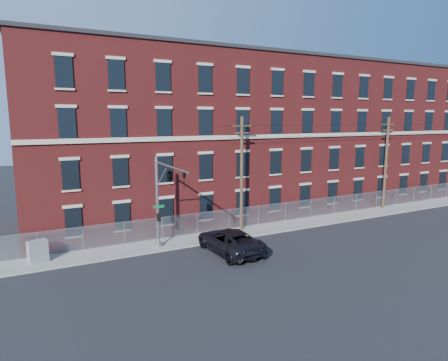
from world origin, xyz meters
TOP-DOWN VIEW (x-y plane):
  - ground at (0.00, 0.00)m, footprint 140.00×140.00m
  - sidewalk at (12.00, 5.00)m, footprint 65.00×3.00m
  - mill_building at (12.00, 13.93)m, footprint 55.30×14.32m
  - chain_link_fence at (12.00, 6.30)m, footprint 59.06×0.06m
  - traffic_signal_mast at (-6.00, 2.18)m, footprint 0.90×6.75m
  - utility_pole_near at (2.00, 5.60)m, footprint 1.80×0.28m
  - utility_pole_mid at (20.00, 5.60)m, footprint 1.80×0.28m
  - overhead_wires at (20.00, 5.60)m, footprint 40.00×0.62m
  - pickup_truck at (-1.51, 1.15)m, footprint 3.28×6.54m
  - utility_cabinet at (-14.40, 5.04)m, footprint 1.38×0.97m

SIDE VIEW (x-z plane):
  - ground at x=0.00m, z-range 0.00..0.00m
  - sidewalk at x=12.00m, z-range 0.00..0.12m
  - pickup_truck at x=-1.51m, z-range 0.00..1.78m
  - utility_cabinet at x=-14.40m, z-range 0.12..1.69m
  - chain_link_fence at x=12.00m, z-range 0.13..1.98m
  - utility_pole_near at x=2.00m, z-range 0.34..10.34m
  - utility_pole_mid at x=20.00m, z-range 0.34..10.34m
  - traffic_signal_mast at x=-6.00m, z-range 1.89..8.89m
  - mill_building at x=12.00m, z-range 0.00..16.30m
  - overhead_wires at x=20.00m, z-range 8.81..9.43m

